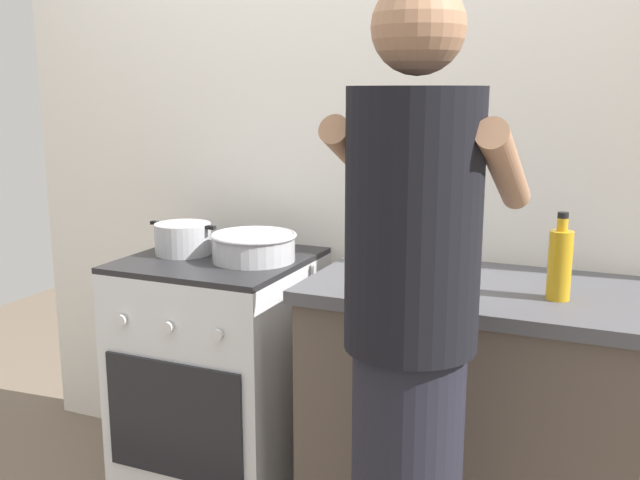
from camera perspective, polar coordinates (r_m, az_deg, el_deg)
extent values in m
cube|color=silver|center=(2.57, 6.50, 6.79)|extent=(3.20, 0.10, 2.50)
cube|color=brown|center=(2.38, 11.81, -14.45)|extent=(0.96, 0.56, 0.86)
cube|color=#4C4C51|center=(2.22, 12.29, -3.95)|extent=(1.00, 0.60, 0.04)
cube|color=silver|center=(2.67, -7.78, -10.99)|extent=(0.60, 0.60, 0.88)
cube|color=#232326|center=(2.53, -8.06, -1.57)|extent=(0.60, 0.60, 0.02)
cube|color=black|center=(2.45, -11.57, -13.87)|extent=(0.51, 0.01, 0.40)
cylinder|color=silver|center=(2.43, -15.47, -6.15)|extent=(0.04, 0.01, 0.04)
cylinder|color=silver|center=(2.33, -11.98, -6.79)|extent=(0.04, 0.01, 0.04)
cylinder|color=silver|center=(2.23, -8.16, -7.46)|extent=(0.04, 0.01, 0.04)
cylinder|color=#B2B2B7|center=(2.59, -10.80, 0.10)|extent=(0.20, 0.20, 0.11)
cube|color=black|center=(2.65, -12.89, 1.34)|extent=(0.04, 0.02, 0.01)
cube|color=black|center=(2.52, -8.69, 0.99)|extent=(0.04, 0.02, 0.01)
cylinder|color=#B7B7BC|center=(2.46, -5.27, -0.60)|extent=(0.28, 0.28, 0.09)
torus|color=#B7B7BC|center=(2.45, -5.29, 0.36)|extent=(0.30, 0.30, 0.01)
cylinder|color=silver|center=(2.38, 8.25, -0.45)|extent=(0.10, 0.10, 0.14)
cylinder|color=black|center=(2.36, 7.98, 1.60)|extent=(0.06, 0.06, 0.29)
sphere|color=black|center=(2.34, 8.09, 5.32)|extent=(0.03, 0.03, 0.03)
cylinder|color=silver|center=(2.35, 8.52, 1.46)|extent=(0.05, 0.04, 0.28)
sphere|color=silver|center=(2.33, 8.63, 5.12)|extent=(0.03, 0.03, 0.03)
cylinder|color=silver|center=(2.37, 8.34, 1.16)|extent=(0.04, 0.05, 0.23)
sphere|color=silver|center=(2.35, 8.43, 4.15)|extent=(0.03, 0.03, 0.03)
cylinder|color=#9E7547|center=(2.37, 8.42, 1.27)|extent=(0.02, 0.03, 0.24)
sphere|color=#9E7547|center=(2.35, 8.52, 4.45)|extent=(0.03, 0.03, 0.03)
cylinder|color=gold|center=(2.09, 18.46, -1.93)|extent=(0.07, 0.07, 0.19)
cylinder|color=gold|center=(2.07, 18.67, 1.17)|extent=(0.03, 0.03, 0.04)
cylinder|color=black|center=(2.06, 18.72, 1.88)|extent=(0.03, 0.03, 0.02)
cylinder|color=black|center=(1.59, 7.40, 1.50)|extent=(0.30, 0.30, 0.58)
sphere|color=#A07254|center=(1.57, 7.81, 16.40)|extent=(0.20, 0.20, 0.20)
cylinder|color=#A07254|center=(1.76, 3.42, 6.19)|extent=(0.07, 0.41, 0.24)
cylinder|color=#A07254|center=(1.67, 14.48, 5.55)|extent=(0.07, 0.41, 0.24)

